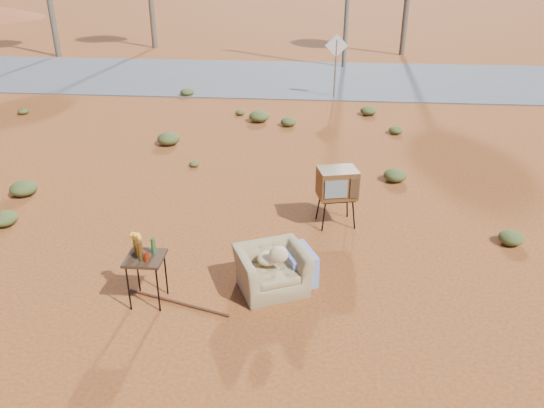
{
  "coord_description": "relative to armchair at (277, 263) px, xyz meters",
  "views": [
    {
      "loc": [
        1.03,
        -6.78,
        4.72
      ],
      "look_at": [
        0.27,
        1.38,
        0.8
      ],
      "focal_mm": 35.0,
      "sensor_mm": 36.0,
      "label": 1
    }
  ],
  "objects": [
    {
      "name": "road_sign",
      "position": [
        1.03,
        11.91,
        1.08
      ],
      "size": [
        0.78,
        0.06,
        2.19
      ],
      "color": "brown",
      "rests_on": "ground"
    },
    {
      "name": "armchair",
      "position": [
        0.0,
        0.0,
        0.0
      ],
      "size": [
        1.33,
        1.19,
        0.89
      ],
      "rotation": [
        0.0,
        0.0,
        0.43
      ],
      "color": "olive",
      "rests_on": "ground"
    },
    {
      "name": "rusty_bar",
      "position": [
        -1.42,
        -0.59,
        -0.4
      ],
      "size": [
        1.63,
        0.53,
        0.05
      ],
      "primitive_type": "cylinder",
      "rotation": [
        0.0,
        1.57,
        -0.3
      ],
      "color": "#512515",
      "rests_on": "ground"
    },
    {
      "name": "ground",
      "position": [
        -0.47,
        -0.09,
        -0.42
      ],
      "size": [
        140.0,
        140.0,
        0.0
      ],
      "primitive_type": "plane",
      "color": "#974F1E",
      "rests_on": "ground"
    },
    {
      "name": "side_table",
      "position": [
        -1.89,
        -0.53,
        0.38
      ],
      "size": [
        0.54,
        0.54,
        1.08
      ],
      "rotation": [
        0.0,
        0.0,
        0.01
      ],
      "color": "#362413",
      "rests_on": "ground"
    },
    {
      "name": "highway",
      "position": [
        -0.47,
        14.91,
        -0.4
      ],
      "size": [
        140.0,
        7.0,
        0.04
      ],
      "primitive_type": "cube",
      "color": "#565659",
      "rests_on": "ground"
    },
    {
      "name": "scrub_patch",
      "position": [
        -1.29,
        4.32,
        -0.28
      ],
      "size": [
        17.49,
        8.07,
        0.33
      ],
      "color": "#4A5726",
      "rests_on": "ground"
    },
    {
      "name": "tv_unit",
      "position": [
        0.93,
        2.19,
        0.41
      ],
      "size": [
        0.81,
        0.7,
        1.12
      ],
      "rotation": [
        0.0,
        0.0,
        0.24
      ],
      "color": "black",
      "rests_on": "ground"
    }
  ]
}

